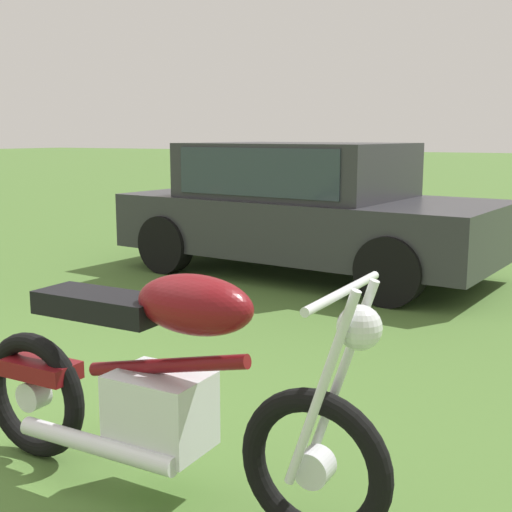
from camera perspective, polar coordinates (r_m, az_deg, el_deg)
motorcycle_maroon at (r=2.88m, az=-8.05°, el=-10.78°), size 2.06×0.64×1.02m
car_charcoal at (r=7.46m, az=4.05°, el=4.60°), size 4.21×2.20×1.43m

